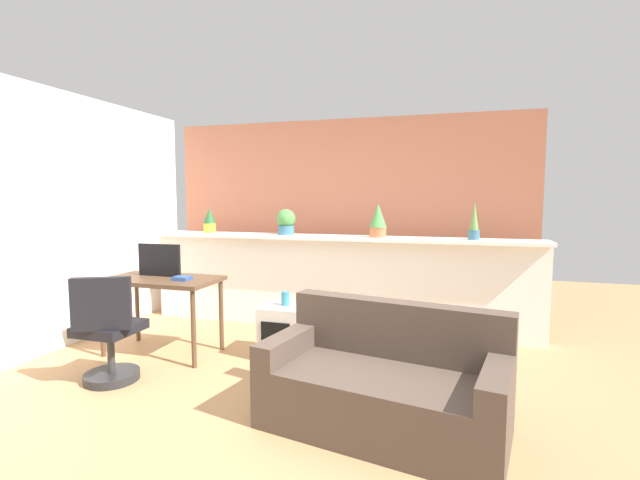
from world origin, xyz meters
TOP-DOWN VIEW (x-y plane):
  - ground_plane at (0.00, 0.00)m, footprint 12.00×12.00m
  - divider_wall at (0.00, 2.00)m, footprint 4.56×0.16m
  - plant_shelf at (0.00, 1.96)m, footprint 4.56×0.37m
  - brick_wall_behind at (0.00, 2.60)m, footprint 4.56×0.10m
  - side_wall_left at (-2.53, 0.40)m, footprint 0.12×4.40m
  - potted_plant_0 at (-1.58, 1.97)m, footprint 0.15×0.15m
  - potted_plant_1 at (-0.56, 1.97)m, footprint 0.22×0.22m
  - potted_plant_2 at (0.53, 1.94)m, footprint 0.19×0.19m
  - potted_plant_3 at (1.53, 1.94)m, footprint 0.12×0.12m
  - desk at (-1.39, 0.73)m, footprint 1.10×0.60m
  - tv_monitor at (-1.46, 0.81)m, footprint 0.46×0.04m
  - office_chair at (-1.37, -0.01)m, footprint 0.52×0.52m
  - side_cube_shelf at (-0.22, 0.96)m, footprint 0.40×0.41m
  - vase_on_shelf at (-0.20, 0.99)m, footprint 0.08×0.08m
  - book_on_desk at (-1.12, 0.68)m, footprint 0.15×0.13m
  - couch at (0.90, -0.07)m, footprint 1.68×1.04m

SIDE VIEW (x-z plane):
  - ground_plane at x=0.00m, z-range 0.00..0.00m
  - side_cube_shelf at x=-0.22m, z-range 0.00..0.50m
  - couch at x=0.90m, z-range -0.12..0.68m
  - office_chair at x=-1.37m, z-range -0.07..0.84m
  - divider_wall at x=0.00m, z-range 0.00..1.05m
  - vase_on_shelf at x=-0.20m, z-range 0.50..0.63m
  - desk at x=-1.39m, z-range 0.29..1.04m
  - book_on_desk at x=-1.12m, z-range 0.75..0.79m
  - tv_monitor at x=-1.46m, z-range 0.75..1.07m
  - plant_shelf at x=0.00m, z-range 1.05..1.09m
  - potted_plant_0 at x=-1.58m, z-range 1.09..1.40m
  - potted_plant_1 at x=-0.56m, z-range 1.09..1.40m
  - brick_wall_behind at x=0.00m, z-range 0.00..2.50m
  - potted_plant_3 at x=1.53m, z-range 1.07..1.46m
  - potted_plant_2 at x=0.53m, z-range 1.09..1.46m
  - side_wall_left at x=-2.53m, z-range 0.00..2.60m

